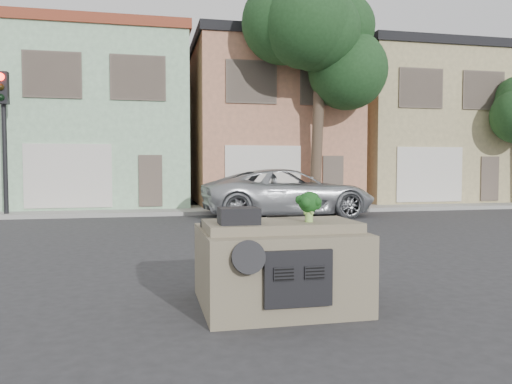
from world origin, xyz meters
name	(u,v)px	position (x,y,z in m)	size (l,w,h in m)	color
ground_plane	(237,262)	(0.00, 0.00, 0.00)	(120.00, 120.00, 0.00)	#303033
sidewalk	(191,210)	(0.00, 10.50, 0.07)	(40.00, 3.00, 0.15)	gray
townhouse_mint	(105,123)	(-3.50, 14.50, 3.77)	(7.20, 8.20, 7.55)	#9ECAA1
townhouse_tan	(265,126)	(4.00, 14.50, 3.77)	(7.20, 8.20, 7.55)	tan
townhouse_beige	(406,128)	(11.50, 14.50, 3.77)	(7.20, 8.20, 7.55)	tan
silver_pickup	(288,217)	(3.31, 7.97, 0.00)	(2.85, 6.18, 1.72)	#B0B3B8
traffic_signal	(4,145)	(-6.50, 9.50, 2.55)	(0.40, 0.40, 5.10)	black
tree_near	(317,105)	(5.00, 9.80, 4.25)	(4.40, 4.00, 8.50)	#1B3C1C
car_dashboard	(277,262)	(0.00, -3.00, 0.56)	(2.00, 1.80, 1.12)	#706651
instrument_hump	(239,216)	(-0.58, -3.35, 1.22)	(0.48, 0.38, 0.20)	black
wiper_arm	(290,216)	(0.28, -2.62, 1.13)	(0.70, 0.03, 0.02)	black
broccoli	(309,206)	(0.32, -3.32, 1.32)	(0.32, 0.32, 0.39)	#133913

